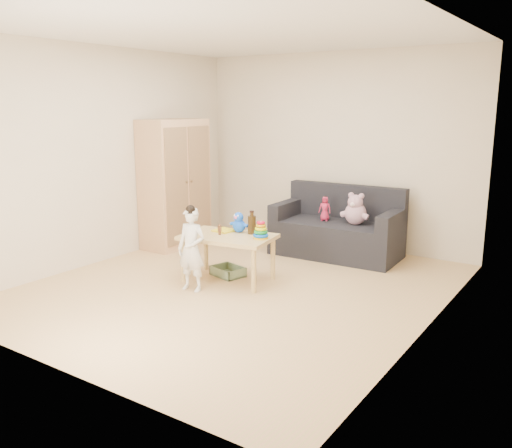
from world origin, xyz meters
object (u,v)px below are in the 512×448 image
Objects in this scene: wardrobe at (175,184)px; sofa at (336,239)px; play_table at (228,258)px; toddler at (192,250)px.

sofa is at bearing 19.52° from wardrobe.
toddler reaches higher than play_table.
toddler is (-0.13, -0.46, 0.17)m from play_table.
toddler is at bearing -43.11° from wardrobe.
wardrobe reaches higher than toddler.
sofa is 1.68m from play_table.
wardrobe reaches higher than play_table.
sofa is (2.08, 0.74, -0.64)m from wardrobe.
sofa is 1.85× the size of toddler.
play_table is at bearing -28.99° from wardrobe.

